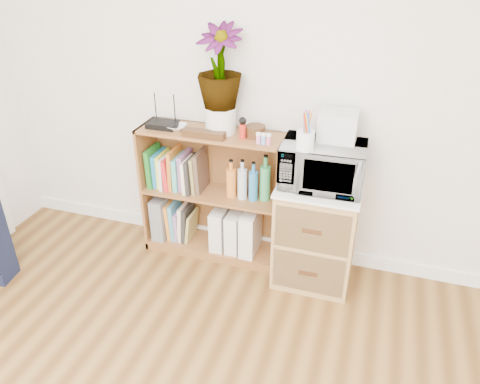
% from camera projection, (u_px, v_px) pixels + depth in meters
% --- Properties ---
extents(skirting_board, '(4.00, 0.02, 0.10)m').
position_uv_depth(skirting_board, '(265.00, 242.00, 3.52)').
color(skirting_board, white).
rests_on(skirting_board, ground).
extents(bookshelf, '(1.00, 0.30, 0.95)m').
position_uv_depth(bookshelf, '(213.00, 195.00, 3.29)').
color(bookshelf, brown).
rests_on(bookshelf, ground).
extents(wicker_unit, '(0.50, 0.45, 0.70)m').
position_uv_depth(wicker_unit, '(316.00, 234.00, 3.09)').
color(wicker_unit, '#9E7542').
rests_on(wicker_unit, ground).
extents(microwave, '(0.51, 0.36, 0.28)m').
position_uv_depth(microwave, '(322.00, 165.00, 2.83)').
color(microwave, silver).
rests_on(microwave, wicker_unit).
extents(pen_cup, '(0.10, 0.10, 0.11)m').
position_uv_depth(pen_cup, '(305.00, 141.00, 2.67)').
color(pen_cup, white).
rests_on(pen_cup, microwave).
extents(small_appliance, '(0.22, 0.19, 0.18)m').
position_uv_depth(small_appliance, '(338.00, 126.00, 2.78)').
color(small_appliance, silver).
rests_on(small_appliance, microwave).
extents(router, '(0.20, 0.14, 0.04)m').
position_uv_depth(router, '(163.00, 125.00, 3.12)').
color(router, black).
rests_on(router, bookshelf).
extents(white_bowl, '(0.13, 0.13, 0.03)m').
position_uv_depth(white_bowl, '(177.00, 127.00, 3.09)').
color(white_bowl, silver).
rests_on(white_bowl, bookshelf).
extents(plant_pot, '(0.20, 0.20, 0.17)m').
position_uv_depth(plant_pot, '(221.00, 120.00, 3.02)').
color(plant_pot, silver).
rests_on(plant_pot, bookshelf).
extents(potted_plant, '(0.29, 0.29, 0.51)m').
position_uv_depth(potted_plant, '(220.00, 67.00, 2.85)').
color(potted_plant, '#367D32').
rests_on(potted_plant, plant_pot).
extents(trinket_box, '(0.28, 0.07, 0.04)m').
position_uv_depth(trinket_box, '(204.00, 134.00, 2.97)').
color(trinket_box, '#34200E').
rests_on(trinket_box, bookshelf).
extents(kokeshi_doll, '(0.04, 0.04, 0.09)m').
position_uv_depth(kokeshi_doll, '(243.00, 131.00, 2.94)').
color(kokeshi_doll, '#B41F16').
rests_on(kokeshi_doll, bookshelf).
extents(wooden_bowl, '(0.13, 0.13, 0.07)m').
position_uv_depth(wooden_bowl, '(256.00, 131.00, 2.97)').
color(wooden_bowl, '#331B0E').
rests_on(wooden_bowl, bookshelf).
extents(paint_jars, '(0.11, 0.04, 0.06)m').
position_uv_depth(paint_jars, '(263.00, 140.00, 2.87)').
color(paint_jars, '#CD7182').
rests_on(paint_jars, bookshelf).
extents(file_box, '(0.10, 0.26, 0.33)m').
position_uv_depth(file_box, '(164.00, 215.00, 3.52)').
color(file_box, slate).
rests_on(file_box, bookshelf).
extents(magazine_holder_left, '(0.10, 0.25, 0.31)m').
position_uv_depth(magazine_holder_left, '(221.00, 227.00, 3.39)').
color(magazine_holder_left, silver).
rests_on(magazine_holder_left, bookshelf).
extents(magazine_holder_mid, '(0.09, 0.24, 0.29)m').
position_uv_depth(magazine_holder_mid, '(235.00, 230.00, 3.36)').
color(magazine_holder_mid, silver).
rests_on(magazine_holder_mid, bookshelf).
extents(magazine_holder_right, '(0.10, 0.26, 0.33)m').
position_uv_depth(magazine_holder_right, '(251.00, 231.00, 3.32)').
color(magazine_holder_right, silver).
rests_on(magazine_holder_right, bookshelf).
extents(cookbooks, '(0.39, 0.20, 0.29)m').
position_uv_depth(cookbooks, '(177.00, 170.00, 3.29)').
color(cookbooks, '#1B681E').
rests_on(cookbooks, bookshelf).
extents(liquor_bottles, '(0.30, 0.07, 0.32)m').
position_uv_depth(liquor_bottles, '(249.00, 179.00, 3.14)').
color(liquor_bottles, orange).
rests_on(liquor_bottles, bookshelf).
extents(lower_books, '(0.20, 0.19, 0.29)m').
position_uv_depth(lower_books, '(181.00, 221.00, 3.49)').
color(lower_books, orange).
rests_on(lower_books, bookshelf).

